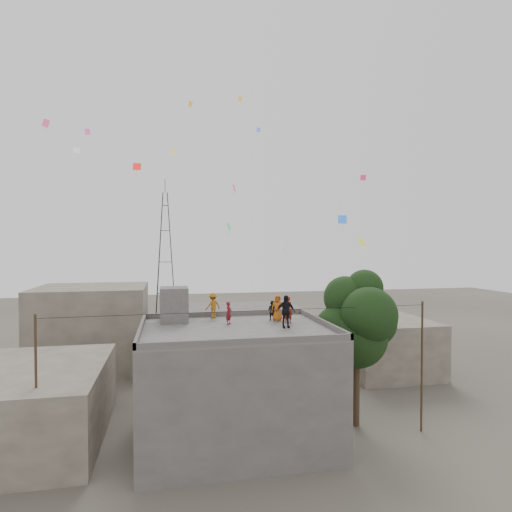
# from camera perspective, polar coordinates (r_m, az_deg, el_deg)

# --- Properties ---
(ground) EXTENTS (140.00, 140.00, 0.00)m
(ground) POSITION_cam_1_polar(r_m,az_deg,el_deg) (25.20, -2.76, -23.32)
(ground) COLOR #433E37
(ground) RESTS_ON ground
(main_building) EXTENTS (10.00, 8.00, 6.10)m
(main_building) POSITION_cam_1_polar(r_m,az_deg,el_deg) (24.07, -2.77, -16.72)
(main_building) COLOR #4D4A48
(main_building) RESTS_ON ground
(parapet) EXTENTS (10.00, 8.00, 0.30)m
(parapet) POSITION_cam_1_polar(r_m,az_deg,el_deg) (23.27, -2.78, -9.21)
(parapet) COLOR #4D4A48
(parapet) RESTS_ON main_building
(stair_head_box) EXTENTS (1.60, 1.80, 2.00)m
(stair_head_box) POSITION_cam_1_polar(r_m,az_deg,el_deg) (25.44, -10.87, -6.38)
(stair_head_box) COLOR #4D4A48
(stair_head_box) RESTS_ON main_building
(neighbor_west) EXTENTS (8.00, 10.00, 4.00)m
(neighbor_west) POSITION_cam_1_polar(r_m,az_deg,el_deg) (27.13, -28.30, -17.11)
(neighbor_west) COLOR #585046
(neighbor_west) RESTS_ON ground
(neighbor_north) EXTENTS (12.00, 9.00, 5.00)m
(neighbor_north) POSITION_cam_1_polar(r_m,az_deg,el_deg) (37.88, -2.99, -10.80)
(neighbor_north) COLOR #4D4A48
(neighbor_north) RESTS_ON ground
(neighbor_northwest) EXTENTS (9.00, 8.00, 7.00)m
(neighbor_northwest) POSITION_cam_1_polar(r_m,az_deg,el_deg) (39.79, -21.02, -8.84)
(neighbor_northwest) COLOR #585046
(neighbor_northwest) RESTS_ON ground
(neighbor_east) EXTENTS (7.00, 8.00, 4.40)m
(neighbor_east) POSITION_cam_1_polar(r_m,az_deg,el_deg) (37.92, 16.58, -11.32)
(neighbor_east) COLOR #585046
(neighbor_east) RESTS_ON ground
(tree) EXTENTS (4.90, 4.60, 9.10)m
(tree) POSITION_cam_1_polar(r_m,az_deg,el_deg) (25.99, 13.47, -8.45)
(tree) COLOR black
(tree) RESTS_ON ground
(utility_line) EXTENTS (20.12, 0.62, 7.40)m
(utility_line) POSITION_cam_1_polar(r_m,az_deg,el_deg) (22.74, -0.98, -15.76)
(utility_line) COLOR black
(utility_line) RESTS_ON ground
(transmission_tower) EXTENTS (2.97, 2.97, 20.01)m
(transmission_tower) POSITION_cam_1_polar(r_m,az_deg,el_deg) (62.62, -11.98, 0.10)
(transmission_tower) COLOR black
(transmission_tower) RESTS_ON ground
(person_red_adult) EXTENTS (0.67, 0.61, 1.53)m
(person_red_adult) POSITION_cam_1_polar(r_m,az_deg,el_deg) (24.64, 4.29, -7.16)
(person_red_adult) COLOR maroon
(person_red_adult) RESTS_ON main_building
(person_orange_child) EXTENTS (0.81, 0.58, 1.54)m
(person_orange_child) POSITION_cam_1_polar(r_m,az_deg,el_deg) (25.28, 2.89, -6.93)
(person_orange_child) COLOR #BD5915
(person_orange_child) RESTS_ON main_building
(person_dark_child) EXTENTS (0.72, 0.71, 1.17)m
(person_dark_child) POSITION_cam_1_polar(r_m,az_deg,el_deg) (25.53, 2.15, -7.27)
(person_dark_child) COLOR black
(person_dark_child) RESTS_ON main_building
(person_dark_adult) EXTENTS (1.04, 0.45, 1.77)m
(person_dark_adult) POSITION_cam_1_polar(r_m,az_deg,el_deg) (23.24, 3.96, -7.40)
(person_dark_adult) COLOR black
(person_dark_adult) RESTS_ON main_building
(person_orange_adult) EXTENTS (1.14, 0.93, 1.53)m
(person_orange_adult) POSITION_cam_1_polar(r_m,az_deg,el_deg) (26.39, -5.76, -6.58)
(person_orange_adult) COLOR #A56012
(person_orange_adult) RESTS_ON main_building
(person_red_child) EXTENTS (0.50, 0.55, 1.27)m
(person_red_child) POSITION_cam_1_polar(r_m,az_deg,el_deg) (24.29, -3.65, -7.60)
(person_red_child) COLOR maroon
(person_red_child) RESTS_ON main_building
(kites) EXTENTS (20.91, 15.61, 12.94)m
(kites) POSITION_cam_1_polar(r_m,az_deg,el_deg) (29.19, -3.04, 10.06)
(kites) COLOR #FD221A
(kites) RESTS_ON ground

